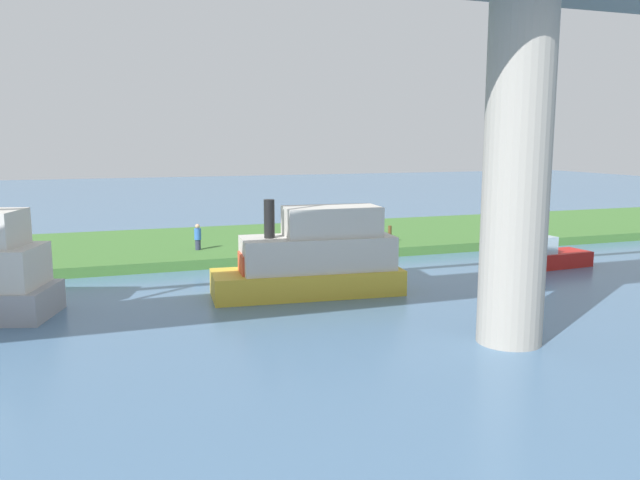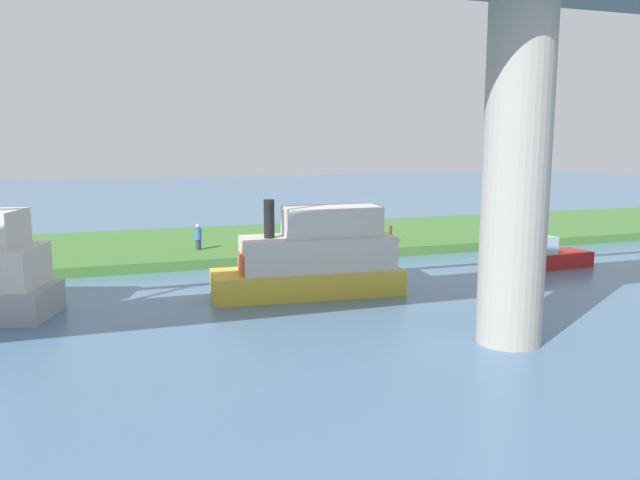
# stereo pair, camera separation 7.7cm
# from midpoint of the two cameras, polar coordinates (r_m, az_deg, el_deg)

# --- Properties ---
(ground_plane) EXTENTS (160.00, 160.00, 0.00)m
(ground_plane) POSITION_cam_midpoint_polar(r_m,az_deg,el_deg) (32.91, -0.86, -2.05)
(ground_plane) COLOR #4C7093
(grassy_bank) EXTENTS (80.00, 12.00, 0.50)m
(grassy_bank) POSITION_cam_midpoint_polar(r_m,az_deg,el_deg) (38.52, -3.67, -0.06)
(grassy_bank) COLOR #427533
(grassy_bank) RESTS_ON ground
(bridge_pylon) EXTENTS (2.01, 2.01, 10.65)m
(bridge_pylon) POSITION_cam_midpoint_polar(r_m,az_deg,el_deg) (20.18, 17.28, 5.81)
(bridge_pylon) COLOR #9E998E
(bridge_pylon) RESTS_ON ground
(person_on_bank) EXTENTS (0.48, 0.48, 1.39)m
(person_on_bank) POSITION_cam_midpoint_polar(r_m,az_deg,el_deg) (34.35, -10.81, 0.29)
(person_on_bank) COLOR #2D334C
(person_on_bank) RESTS_ON grassy_bank
(mooring_post) EXTENTS (0.20, 0.20, 0.96)m
(mooring_post) POSITION_cam_midpoint_polar(r_m,az_deg,el_deg) (36.38, 6.38, 0.53)
(mooring_post) COLOR brown
(mooring_post) RESTS_ON grassy_bank
(riverboat_paddlewheel) EXTENTS (7.94, 3.28, 3.95)m
(riverboat_paddlewheel) POSITION_cam_midpoint_polar(r_m,az_deg,el_deg) (26.03, -0.49, -1.72)
(riverboat_paddlewheel) COLOR gold
(riverboat_paddlewheel) RESTS_ON ground
(pontoon_yellow) EXTENTS (4.92, 2.03, 1.60)m
(pontoon_yellow) POSITION_cam_midpoint_polar(r_m,az_deg,el_deg) (33.45, 19.36, -1.38)
(pontoon_yellow) COLOR red
(pontoon_yellow) RESTS_ON ground
(houseboat_blue) EXTENTS (4.14, 1.68, 1.36)m
(houseboat_blue) POSITION_cam_midpoint_polar(r_m,az_deg,el_deg) (29.80, -0.04, -2.27)
(houseboat_blue) COLOR white
(houseboat_blue) RESTS_ON ground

